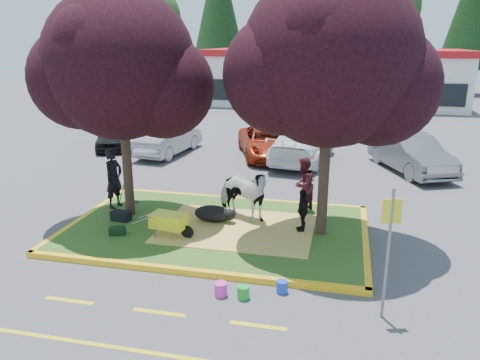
% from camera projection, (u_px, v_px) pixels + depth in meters
% --- Properties ---
extents(ground, '(90.00, 90.00, 0.00)m').
position_uv_depth(ground, '(216.00, 231.00, 13.21)').
color(ground, '#424244').
rests_on(ground, ground).
extents(median_island, '(8.00, 5.00, 0.15)m').
position_uv_depth(median_island, '(216.00, 229.00, 13.19)').
color(median_island, '#2C4E18').
rests_on(median_island, ground).
extents(curb_near, '(8.30, 0.16, 0.15)m').
position_uv_depth(curb_near, '(186.00, 271.00, 10.78)').
color(curb_near, yellow).
rests_on(curb_near, ground).
extents(curb_far, '(8.30, 0.16, 0.15)m').
position_uv_depth(curb_far, '(237.00, 200.00, 15.60)').
color(curb_far, yellow).
rests_on(curb_far, ground).
extents(curb_left, '(0.16, 5.30, 0.15)m').
position_uv_depth(curb_left, '(86.00, 217.00, 14.06)').
color(curb_left, yellow).
rests_on(curb_left, ground).
extents(curb_right, '(0.16, 5.30, 0.15)m').
position_uv_depth(curb_right, '(365.00, 242.00, 12.32)').
color(curb_right, yellow).
rests_on(curb_right, ground).
extents(straw_bedding, '(4.20, 3.00, 0.01)m').
position_uv_depth(straw_bedding, '(237.00, 228.00, 13.04)').
color(straw_bedding, '#E9C760').
rests_on(straw_bedding, median_island).
extents(tree_purple_left, '(5.06, 4.20, 6.51)m').
position_uv_depth(tree_purple_left, '(121.00, 71.00, 12.89)').
color(tree_purple_left, black).
rests_on(tree_purple_left, median_island).
extents(tree_purple_right, '(5.30, 4.40, 6.82)m').
position_uv_depth(tree_purple_right, '(331.00, 67.00, 11.43)').
color(tree_purple_right, black).
rests_on(tree_purple_right, median_island).
extents(fire_lane_stripe_a, '(1.10, 0.12, 0.01)m').
position_uv_depth(fire_lane_stripe_a, '(69.00, 301.00, 9.72)').
color(fire_lane_stripe_a, yellow).
rests_on(fire_lane_stripe_a, ground).
extents(fire_lane_stripe_b, '(1.10, 0.12, 0.01)m').
position_uv_depth(fire_lane_stripe_b, '(159.00, 313.00, 9.29)').
color(fire_lane_stripe_b, yellow).
rests_on(fire_lane_stripe_b, ground).
extents(fire_lane_stripe_c, '(1.10, 0.12, 0.01)m').
position_uv_depth(fire_lane_stripe_c, '(258.00, 326.00, 8.86)').
color(fire_lane_stripe_c, yellow).
rests_on(fire_lane_stripe_c, ground).
extents(fire_lane_long, '(6.00, 0.10, 0.01)m').
position_uv_depth(fire_lane_long, '(133.00, 350.00, 8.17)').
color(fire_lane_long, yellow).
rests_on(fire_lane_long, ground).
extents(retail_building, '(20.40, 8.40, 4.40)m').
position_uv_depth(retail_building, '(332.00, 76.00, 38.24)').
color(retail_building, silver).
rests_on(retail_building, ground).
extents(treeline, '(46.58, 7.80, 14.63)m').
position_uv_depth(treeline, '(331.00, 12.00, 45.79)').
color(treeline, black).
rests_on(treeline, ground).
extents(cow, '(2.04, 1.51, 1.57)m').
position_uv_depth(cow, '(242.00, 194.00, 13.45)').
color(cow, silver).
rests_on(cow, median_island).
extents(calf, '(1.12, 0.67, 0.47)m').
position_uv_depth(calf, '(213.00, 214.00, 13.48)').
color(calf, black).
rests_on(calf, median_island).
extents(handler, '(0.59, 0.76, 1.86)m').
position_uv_depth(handler, '(114.00, 178.00, 14.45)').
color(handler, black).
rests_on(handler, median_island).
extents(visitor_a, '(0.87, 0.98, 1.68)m').
position_uv_depth(visitor_a, '(303.00, 185.00, 14.13)').
color(visitor_a, '#4C151F').
rests_on(visitor_a, median_island).
extents(visitor_b, '(0.46, 0.75, 1.20)m').
position_uv_depth(visitor_b, '(302.00, 210.00, 12.72)').
color(visitor_b, black).
rests_on(visitor_b, median_island).
extents(wheelbarrow, '(1.68, 0.69, 0.63)m').
position_uv_depth(wheelbarrow, '(169.00, 221.00, 12.40)').
color(wheelbarrow, black).
rests_on(wheelbarrow, median_island).
extents(gear_bag_dark, '(0.58, 0.36, 0.28)m').
position_uv_depth(gear_bag_dark, '(121.00, 216.00, 13.57)').
color(gear_bag_dark, black).
rests_on(gear_bag_dark, median_island).
extents(gear_bag_green, '(0.46, 0.35, 0.22)m').
position_uv_depth(gear_bag_green, '(117.00, 231.00, 12.60)').
color(gear_bag_green, black).
rests_on(gear_bag_green, median_island).
extents(sign_post, '(0.36, 0.13, 2.63)m').
position_uv_depth(sign_post, '(389.00, 240.00, 8.69)').
color(sign_post, slate).
rests_on(sign_post, ground).
extents(bucket_green, '(0.33, 0.33, 0.28)m').
position_uv_depth(bucket_green, '(243.00, 292.00, 9.77)').
color(bucket_green, green).
rests_on(bucket_green, ground).
extents(bucket_pink, '(0.32, 0.32, 0.30)m').
position_uv_depth(bucket_pink, '(221.00, 289.00, 9.87)').
color(bucket_pink, '#E432AB').
rests_on(bucket_pink, ground).
extents(bucket_blue, '(0.32, 0.32, 0.27)m').
position_uv_depth(bucket_blue, '(282.00, 287.00, 10.00)').
color(bucket_blue, blue).
rests_on(bucket_blue, ground).
extents(car_black, '(2.77, 3.83, 1.21)m').
position_uv_depth(car_black, '(111.00, 136.00, 23.06)').
color(car_black, black).
rests_on(car_black, ground).
extents(car_silver, '(2.02, 4.55, 1.45)m').
position_uv_depth(car_silver, '(168.00, 139.00, 21.91)').
color(car_silver, '#93959B').
rests_on(car_silver, ground).
extents(car_red, '(3.71, 5.33, 1.35)m').
position_uv_depth(car_red, '(267.00, 142.00, 21.39)').
color(car_red, '#98260C').
rests_on(car_red, ground).
extents(car_white, '(2.82, 5.54, 1.54)m').
position_uv_depth(car_white, '(302.00, 144.00, 20.52)').
color(car_white, white).
rests_on(car_white, ground).
extents(car_grey, '(3.32, 4.92, 1.54)m').
position_uv_depth(car_grey, '(411.00, 153.00, 18.94)').
color(car_grey, slate).
rests_on(car_grey, ground).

